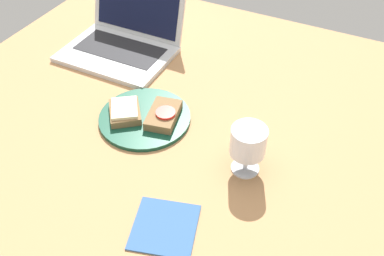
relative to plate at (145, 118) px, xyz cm
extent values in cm
cube|color=#B27F51|center=(7.65, -1.82, -2.05)|extent=(140.00, 140.00, 3.00)
cylinder|color=#144733|center=(0.00, 0.00, 0.00)|extent=(24.36, 24.36, 1.10)
cube|color=brown|center=(4.88, 1.53, 1.73)|extent=(9.56, 12.86, 2.35)
cylinder|color=red|center=(5.87, 1.06, 3.24)|extent=(5.19, 5.19, 0.69)
cylinder|color=red|center=(5.92, 1.69, 3.21)|extent=(3.99, 3.99, 0.61)
cube|color=brown|center=(-4.88, -1.53, 1.56)|extent=(12.29, 12.68, 2.01)
cube|color=#F4EAB7|center=(-4.88, -1.53, 2.97)|extent=(10.27, 10.75, 0.82)
cylinder|color=white|center=(30.23, -4.45, -0.35)|extent=(6.68, 6.68, 0.40)
cylinder|color=white|center=(30.23, -4.45, 2.49)|extent=(1.17, 1.17, 5.28)
cylinder|color=white|center=(30.23, -4.45, 8.55)|extent=(8.22, 8.22, 6.84)
cylinder|color=white|center=(30.23, -4.45, 7.77)|extent=(7.56, 7.56, 5.28)
cube|color=silver|center=(-23.48, 21.75, 0.23)|extent=(33.64, 23.54, 1.57)
cube|color=#232326|center=(-23.48, 23.87, 1.10)|extent=(27.59, 12.95, 0.16)
cube|color=silver|center=(-23.48, 36.26, 10.19)|extent=(32.97, 6.24, 18.56)
cube|color=black|center=(-23.48, 35.76, 10.19)|extent=(29.61, 4.75, 15.44)
cube|color=#33598C|center=(21.16, -27.21, -0.35)|extent=(16.33, 16.42, 0.40)
camera|label=1|loc=(48.93, -70.28, 75.53)|focal=40.00mm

